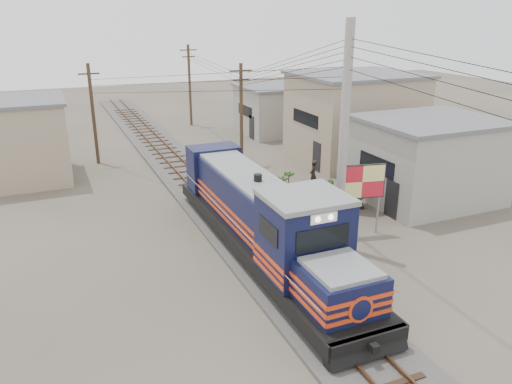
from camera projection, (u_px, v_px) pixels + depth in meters
name	position (u px, v px, depth m)	size (l,w,h in m)	color
ground	(263.00, 256.00, 22.10)	(120.00, 120.00, 0.00)	#473F35
ballast	(198.00, 187.00, 30.74)	(3.60, 70.00, 0.16)	#595651
track	(198.00, 184.00, 30.68)	(1.15, 70.00, 0.12)	#51331E
locomotive	(263.00, 220.00, 21.54)	(2.94, 16.00, 3.96)	black
utility_pole_main	(343.00, 141.00, 21.28)	(0.40, 0.40, 10.00)	#9E9B93
wooden_pole_mid	(241.00, 112.00, 34.65)	(1.60, 0.24, 7.00)	#4C3826
wooden_pole_far	(190.00, 84.00, 46.81)	(1.60, 0.24, 7.50)	#4C3826
wooden_pole_left	(93.00, 112.00, 34.61)	(1.60, 0.24, 7.00)	#4C3826
power_lines	(198.00, 64.00, 26.86)	(9.65, 19.00, 3.30)	black
shophouse_front	(428.00, 160.00, 28.15)	(7.35, 6.30, 4.70)	gray
shophouse_mid	(354.00, 117.00, 36.06)	(8.40, 7.35, 6.20)	gray
shophouse_back	(276.00, 109.00, 44.51)	(6.30, 6.30, 4.20)	gray
shophouse_left	(16.00, 140.00, 31.39)	(6.30, 6.30, 5.20)	gray
billboard	(362.00, 184.00, 23.40)	(2.26, 0.59, 3.53)	#99999E
market_umbrella	(363.00, 172.00, 26.84)	(2.84, 2.84, 2.38)	black
vendor	(313.00, 175.00, 30.21)	(0.67, 0.44, 1.84)	black
plant_nursery	(322.00, 196.00, 27.96)	(3.56, 3.15, 1.08)	#255618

